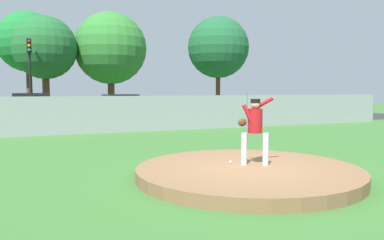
# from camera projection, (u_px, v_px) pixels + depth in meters

# --- Properties ---
(ground_plane) EXTENTS (80.00, 80.00, 0.00)m
(ground_plane) POSITION_uv_depth(u_px,v_px,m) (163.00, 143.00, 13.87)
(ground_plane) COLOR #386B2D
(asphalt_strip) EXTENTS (44.00, 7.00, 0.01)m
(asphalt_strip) POSITION_uv_depth(u_px,v_px,m) (116.00, 124.00, 21.70)
(asphalt_strip) COLOR #2B2B2D
(asphalt_strip) RESTS_ON ground_plane
(pitchers_mound) EXTENTS (4.90, 4.90, 0.25)m
(pitchers_mound) POSITION_uv_depth(u_px,v_px,m) (248.00, 172.00, 8.33)
(pitchers_mound) COLOR brown
(pitchers_mound) RESTS_ON ground_plane
(pitcher_youth) EXTENTS (0.81, 0.38, 1.54)m
(pitcher_youth) POSITION_uv_depth(u_px,v_px,m) (255.00, 125.00, 8.44)
(pitcher_youth) COLOR silver
(pitcher_youth) RESTS_ON pitchers_mound
(baseball) EXTENTS (0.07, 0.07, 0.07)m
(baseball) POSITION_uv_depth(u_px,v_px,m) (230.00, 162.00, 8.68)
(baseball) COLOR white
(baseball) RESTS_ON pitchers_mound
(chainlink_fence) EXTENTS (29.57, 0.07, 1.76)m
(chainlink_fence) POSITION_uv_depth(u_px,v_px,m) (136.00, 114.00, 17.49)
(chainlink_fence) COLOR gray
(chainlink_fence) RESTS_ON ground_plane
(parked_car_burgundy) EXTENTS (2.11, 4.26, 1.55)m
(parked_car_burgundy) POSITION_uv_depth(u_px,v_px,m) (202.00, 109.00, 23.74)
(parked_car_burgundy) COLOR maroon
(parked_car_burgundy) RESTS_ON ground_plane
(parked_car_red) EXTENTS (1.93, 4.62, 1.77)m
(parked_car_red) POSITION_uv_depth(u_px,v_px,m) (32.00, 111.00, 19.82)
(parked_car_red) COLOR #A81919
(parked_car_red) RESTS_ON ground_plane
(parked_car_teal) EXTENTS (1.90, 4.22, 1.70)m
(parked_car_teal) POSITION_uv_depth(u_px,v_px,m) (120.00, 110.00, 21.22)
(parked_car_teal) COLOR #146066
(parked_car_teal) RESTS_ON ground_plane
(traffic_cone_orange) EXTENTS (0.40, 0.40, 0.55)m
(traffic_cone_orange) POSITION_uv_depth(u_px,v_px,m) (215.00, 114.00, 26.67)
(traffic_cone_orange) COLOR orange
(traffic_cone_orange) RESTS_ON asphalt_strip
(traffic_light_near) EXTENTS (0.28, 0.46, 5.13)m
(traffic_light_near) POSITION_uv_depth(u_px,v_px,m) (30.00, 65.00, 23.94)
(traffic_light_near) COLOR black
(traffic_light_near) RESTS_ON ground_plane
(tree_leaning_west) EXTENTS (4.39, 4.39, 7.63)m
(tree_leaning_west) POSITION_uv_depth(u_px,v_px,m) (28.00, 42.00, 27.59)
(tree_leaning_west) COLOR #4C331E
(tree_leaning_west) RESTS_ON ground_plane
(tree_broad_right) EXTENTS (4.42, 4.42, 7.11)m
(tree_broad_right) POSITION_uv_depth(u_px,v_px,m) (45.00, 48.00, 26.60)
(tree_broad_right) COLOR #4C331E
(tree_broad_right) RESTS_ON ground_plane
(tree_tall_centre) EXTENTS (5.49, 5.49, 7.86)m
(tree_tall_centre) POSITION_uv_depth(u_px,v_px,m) (110.00, 48.00, 29.05)
(tree_tall_centre) COLOR #4C331E
(tree_tall_centre) RESTS_ON ground_plane
(tree_broad_left) EXTENTS (5.52, 5.52, 8.53)m
(tree_broad_left) POSITION_uv_depth(u_px,v_px,m) (218.00, 48.00, 34.31)
(tree_broad_left) COLOR #4C331E
(tree_broad_left) RESTS_ON ground_plane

